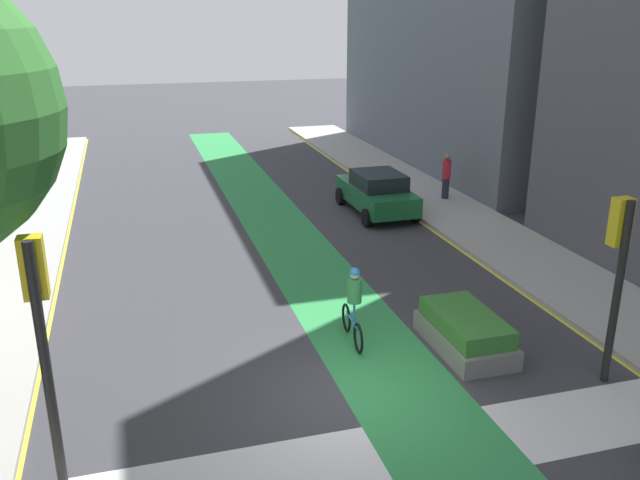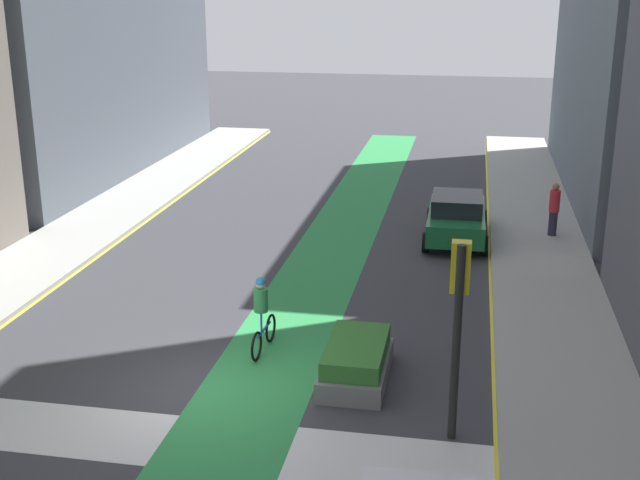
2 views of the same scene
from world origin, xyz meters
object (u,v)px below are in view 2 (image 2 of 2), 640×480
Objects in this scene: car_green_right_far at (457,217)px; median_planter at (356,362)px; cyclist_in_lane at (262,313)px; pedestrian_sidewalk_right_a at (554,209)px; traffic_signal_near_right at (459,302)px.

median_planter is (-1.83, -10.37, -0.40)m from car_green_right_far.
pedestrian_sidewalk_right_a reaches higher than cyclist_in_lane.
cyclist_in_lane is at bearing 157.89° from median_planter.
pedestrian_sidewalk_right_a is (7.25, 10.12, 0.08)m from cyclist_in_lane.
pedestrian_sidewalk_right_a is (2.85, 12.95, -1.64)m from traffic_signal_near_right.
traffic_signal_near_right reaches higher than car_green_right_far.
cyclist_in_lane reaches higher than median_planter.
cyclist_in_lane is at bearing 147.23° from traffic_signal_near_right.
median_planter is at bearing 137.88° from traffic_signal_near_right.
cyclist_in_lane is 1.06× the size of pedestrian_sidewalk_right_a.
pedestrian_sidewalk_right_a is at bearing 77.59° from traffic_signal_near_right.
cyclist_in_lane is (-4.13, -9.43, 0.17)m from car_green_right_far.
car_green_right_far reaches higher than median_planter.
pedestrian_sidewalk_right_a is at bearing 65.88° from median_planter.
traffic_signal_near_right is 0.90× the size of car_green_right_far.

